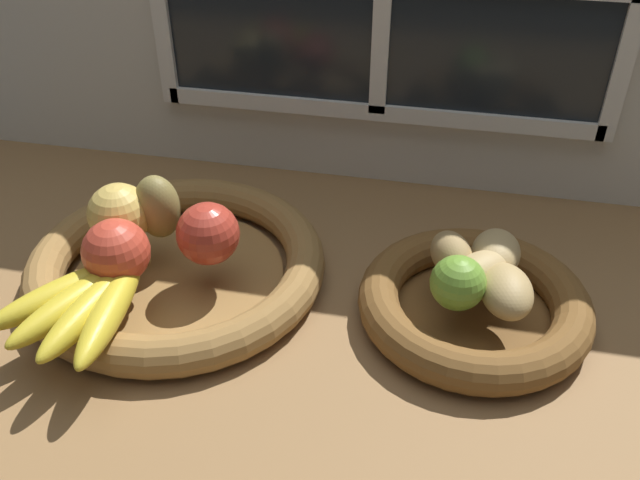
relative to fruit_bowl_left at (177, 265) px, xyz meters
The scene contains 13 objects.
ground_plane 21.41cm from the fruit_bowl_left, ahead, with size 140.00×90.00×3.00cm, color olive.
fruit_bowl_left is the anchor object (origin of this frame).
fruit_bowl_right 36.96cm from the fruit_bowl_left, ahead, with size 27.29×27.29×4.83cm.
apple_golden_left 9.45cm from the fruit_bowl_left, behind, with size 7.79×7.79×7.79cm, color #DBB756.
apple_red_front 10.16cm from the fruit_bowl_left, 119.45° to the right, with size 7.75×7.75×7.75cm, color #CC422D.
apple_red_right 8.28cm from the fruit_bowl_left, 12.60° to the right, with size 7.58×7.58×7.58cm, color #B73828.
pear_brown 7.74cm from the fruit_bowl_left, 137.59° to the left, with size 5.29×5.90×8.56cm, color olive.
banana_bunch_front 14.41cm from the fruit_bowl_left, 109.85° to the right, with size 15.31×19.50×3.37cm.
potato_large 37.27cm from the fruit_bowl_left, ahead, with size 8.28×4.83×4.41cm, color tan.
potato_oblong 34.14cm from the fruit_bowl_left, ahead, with size 6.80×4.54×4.82cm, color #A38451.
potato_back 39.29cm from the fruit_bowl_left, ahead, with size 8.00×5.72×4.51cm, color tan.
potato_small 40.29cm from the fruit_bowl_left, ahead, with size 8.31×5.70×4.64cm, color tan.
lime_near 35.24cm from the fruit_bowl_left, ahead, with size 6.18×6.18×6.18cm, color #6B9E33.
Camera 1 is at (10.40, -63.84, 54.92)cm, focal length 37.98 mm.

